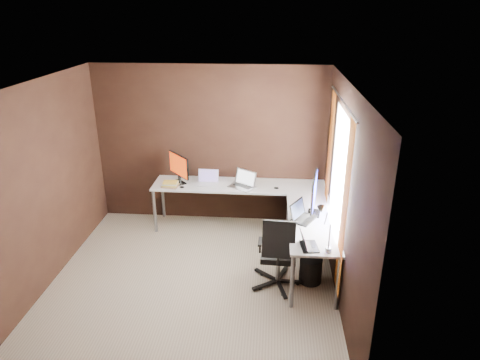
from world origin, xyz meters
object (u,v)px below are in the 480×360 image
(office_chair, at_px, (278,265))
(wastebasket, at_px, (311,270))
(drawer_pedestal, at_px, (301,222))
(laptop_black_small, at_px, (307,244))
(book_stack, at_px, (170,184))
(desk_lamp, at_px, (324,222))
(monitor_right, at_px, (314,193))
(laptop_white, at_px, (208,181))
(laptop_silver, at_px, (243,183))
(monitor_left, at_px, (179,167))
(laptop_black_big, at_px, (301,215))

(office_chair, height_order, wastebasket, office_chair)
(drawer_pedestal, distance_m, laptop_black_small, 1.50)
(book_stack, xyz_separation_m, office_chair, (1.65, -1.34, -0.48))
(drawer_pedestal, relative_size, laptop_black_small, 2.06)
(desk_lamp, relative_size, office_chair, 0.54)
(monitor_right, xyz_separation_m, laptop_white, (-1.53, 0.91, -0.25))
(drawer_pedestal, xyz_separation_m, laptop_black_small, (-0.03, -1.42, 0.47))
(monitor_right, height_order, laptop_silver, monitor_right)
(monitor_right, xyz_separation_m, desk_lamp, (0.04, -0.88, 0.03))
(monitor_left, bearing_deg, book_stack, -76.51)
(laptop_white, height_order, laptop_silver, laptop_silver)
(laptop_white, bearing_deg, laptop_silver, -5.46)
(drawer_pedestal, bearing_deg, laptop_silver, 162.48)
(laptop_silver, bearing_deg, laptop_black_big, -17.64)
(laptop_black_small, height_order, book_stack, laptop_black_small)
(monitor_left, distance_m, desk_lamp, 2.70)
(laptop_silver, xyz_separation_m, laptop_black_big, (0.82, -1.00, -0.00))
(monitor_right, height_order, desk_lamp, desk_lamp)
(laptop_white, relative_size, office_chair, 0.33)
(monitor_right, bearing_deg, laptop_white, 68.29)
(laptop_white, height_order, laptop_black_big, laptop_black_big)
(laptop_black_small, distance_m, book_stack, 2.54)
(monitor_right, distance_m, desk_lamp, 0.88)
(laptop_white, xyz_separation_m, office_chair, (1.09, -1.50, -0.49))
(laptop_black_small, bearing_deg, monitor_left, 38.45)
(monitor_left, bearing_deg, wastebasket, 12.84)
(laptop_white, height_order, desk_lamp, desk_lamp)
(drawer_pedestal, distance_m, laptop_silver, 1.05)
(drawer_pedestal, bearing_deg, wastebasket, -86.13)
(laptop_silver, distance_m, desk_lamp, 2.02)
(drawer_pedestal, bearing_deg, laptop_black_small, -91.41)
(monitor_left, bearing_deg, office_chair, 3.86)
(laptop_white, distance_m, office_chair, 1.91)
(desk_lamp, distance_m, office_chair, 0.96)
(drawer_pedestal, xyz_separation_m, wastebasket, (0.07, -1.03, -0.13))
(laptop_black_small, bearing_deg, wastebasket, -22.97)
(drawer_pedestal, distance_m, desk_lamp, 1.63)
(desk_lamp, bearing_deg, laptop_black_small, 166.30)
(monitor_left, relative_size, monitor_right, 0.72)
(office_chair, bearing_deg, laptop_white, 128.36)
(drawer_pedestal, xyz_separation_m, desk_lamp, (0.13, -1.44, 0.76))
(laptop_black_big, height_order, wastebasket, laptop_black_big)
(book_stack, distance_m, desk_lamp, 2.70)
(monitor_left, bearing_deg, desk_lamp, 6.60)
(laptop_black_small, relative_size, wastebasket, 0.88)
(drawer_pedestal, height_order, book_stack, book_stack)
(drawer_pedestal, height_order, laptop_white, laptop_white)
(laptop_silver, xyz_separation_m, laptop_black_small, (0.85, -1.70, -0.01))
(laptop_black_big, bearing_deg, monitor_right, -14.13)
(monitor_right, relative_size, laptop_black_big, 1.51)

